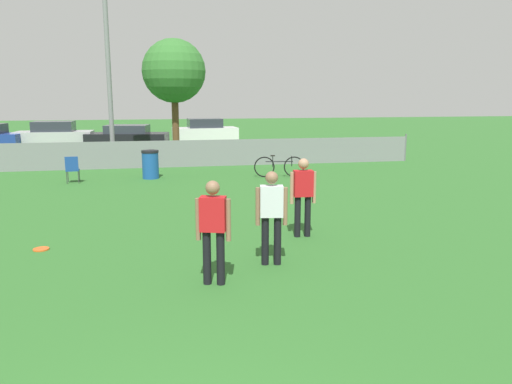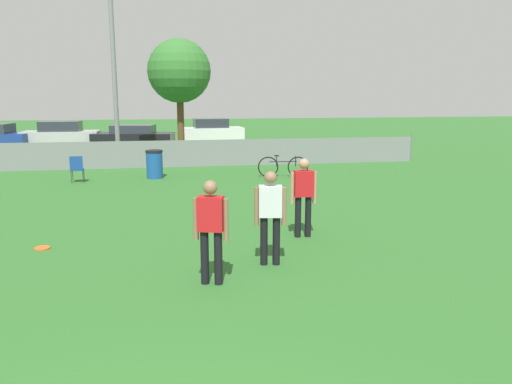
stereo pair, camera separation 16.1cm
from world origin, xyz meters
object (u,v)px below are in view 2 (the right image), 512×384
object	(u,v)px
light_pole	(112,41)
tree_near_pole	(179,72)
parked_car_silver	(61,135)
player_receiver_white	(270,211)
folding_chair_sideline	(77,168)
parked_car_white	(211,131)
bicycle_sideline	(283,167)
player_thrower_red	(303,192)
parked_car_dark	(134,136)
trash_bin	(154,164)
frisbee_disc	(42,248)
player_defender_red	(211,225)

from	to	relation	value
light_pole	tree_near_pole	xyz separation A→B (m)	(2.79, 1.38, -1.17)
light_pole	parked_car_silver	xyz separation A→B (m)	(-3.75, 7.23, -4.45)
light_pole	player_receiver_white	world-z (taller)	light_pole
folding_chair_sideline	parked_car_white	world-z (taller)	parked_car_white
folding_chair_sideline	bicycle_sideline	xyz separation A→B (m)	(7.13, -0.13, -0.13)
folding_chair_sideline	parked_car_white	size ratio (longest dim) A/B	0.22
tree_near_pole	player_thrower_red	xyz separation A→B (m)	(2.05, -14.16, -3.03)
light_pole	parked_car_dark	distance (m)	7.89
player_receiver_white	parked_car_silver	distance (m)	22.88
tree_near_pole	trash_bin	world-z (taller)	tree_near_pole
player_thrower_red	parked_car_dark	distance (m)	19.77
player_receiver_white	player_thrower_red	distance (m)	1.89
player_receiver_white	parked_car_silver	xyz separation A→B (m)	(-7.56, 21.59, -0.25)
tree_near_pole	parked_car_white	size ratio (longest dim) A/B	1.35
player_thrower_red	bicycle_sideline	bearing A→B (deg)	82.16
frisbee_disc	trash_bin	xyz separation A→B (m)	(1.99, 8.13, 0.49)
light_pole	trash_bin	size ratio (longest dim) A/B	8.77
frisbee_disc	parked_car_dark	distance (m)	19.17
player_thrower_red	parked_car_white	xyz separation A→B (m)	(0.01, 21.49, -0.24)
parked_car_dark	parked_car_white	bearing A→B (deg)	36.23
frisbee_disc	trash_bin	size ratio (longest dim) A/B	0.30
trash_bin	player_receiver_white	bearing A→B (deg)	-77.56
player_receiver_white	frisbee_disc	size ratio (longest dim) A/B	5.53
parked_car_silver	parked_car_dark	size ratio (longest dim) A/B	0.90
frisbee_disc	parked_car_dark	size ratio (longest dim) A/B	0.06
frisbee_disc	folding_chair_sideline	size ratio (longest dim) A/B	0.33
folding_chair_sideline	parked_car_silver	distance (m)	12.58
player_defender_red	folding_chair_sideline	bearing A→B (deg)	127.40
frisbee_disc	folding_chair_sideline	world-z (taller)	folding_chair_sideline
player_defender_red	folding_chair_sideline	xyz separation A→B (m)	(-3.64, 10.06, -0.44)
folding_chair_sideline	bicycle_sideline	world-z (taller)	folding_chair_sideline
bicycle_sideline	parked_car_dark	xyz separation A→B (m)	(-5.93, 11.62, 0.25)
player_receiver_white	frisbee_disc	distance (m)	4.58
player_defender_red	parked_car_white	distance (m)	23.90
trash_bin	frisbee_disc	bearing A→B (deg)	-103.79
parked_car_silver	folding_chair_sideline	bearing A→B (deg)	-75.49
parked_car_white	player_thrower_red	bearing A→B (deg)	-93.73
parked_car_silver	parked_car_white	size ratio (longest dim) A/B	1.03
bicycle_sideline	player_receiver_white	bearing A→B (deg)	-96.56
bicycle_sideline	parked_car_white	world-z (taller)	parked_car_white
bicycle_sideline	parked_car_silver	bearing A→B (deg)	136.88
player_receiver_white	parked_car_dark	distance (m)	21.12
folding_chair_sideline	trash_bin	world-z (taller)	trash_bin
parked_car_dark	parked_car_silver	bearing A→B (deg)	179.20
folding_chair_sideline	tree_near_pole	bearing A→B (deg)	-123.36
parked_car_white	parked_car_silver	bearing A→B (deg)	-173.93
player_receiver_white	player_defender_red	world-z (taller)	same
player_receiver_white	parked_car_dark	bearing A→B (deg)	109.18
player_receiver_white	parked_car_white	bearing A→B (deg)	96.98
light_pole	folding_chair_sideline	size ratio (longest dim) A/B	9.67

